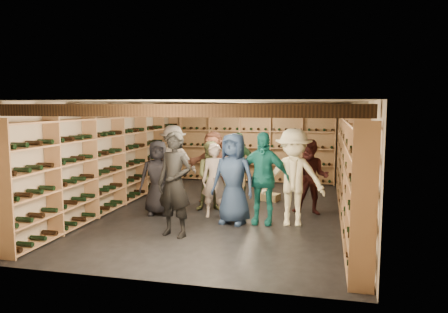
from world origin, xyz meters
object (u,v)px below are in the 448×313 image
Objects in this scene: person_7 at (215,180)px; person_9 at (173,161)px; person_6 at (233,179)px; person_2 at (212,176)px; person_4 at (262,178)px; person_10 at (238,166)px; crate_stack_right at (225,176)px; crate_loose at (269,197)px; crate_stack_left at (235,182)px; person_1 at (175,184)px; person_0 at (158,178)px; person_3 at (293,177)px; person_8 at (311,177)px; person_5 at (213,167)px.

person_9 reaches higher than person_7.
person_6 is at bearing -64.36° from person_9.
person_9 reaches higher than person_2.
person_4 reaches higher than person_10.
crate_stack_right is 3.69m from person_6.
person_10 reaches higher than person_7.
crate_stack_left is at bearing 180.00° from crate_loose.
person_9 is (-1.22, 3.30, -0.03)m from person_1.
crate_stack_right is 0.43× the size of person_0.
crate_stack_left is 2.68m from person_3.
person_10 is (-0.78, 0.00, 0.75)m from crate_loose.
crate_loose is at bearing 0.00° from crate_stack_left.
person_3 is at bearing -21.62° from person_7.
person_0 is 1.24m from person_7.
person_8 reaches higher than person_2.
crate_stack_left reaches higher than crate_loose.
crate_loose is 0.28× the size of person_9.
person_6 is 0.64m from person_7.
person_6 is at bearing -52.36° from person_5.
crate_stack_left is 2.33m from person_0.
person_2 is (-1.09, -1.31, 0.68)m from crate_loose.
person_3 is (2.13, -3.38, 0.60)m from crate_stack_right.
person_2 is at bearing 97.87° from person_7.
person_6 reaches higher than crate_stack_right.
person_3 is at bearing -97.91° from person_8.
person_1 is at bearing -116.93° from person_6.
crate_stack_left is 0.53× the size of person_8.
crate_stack_right is 0.37× the size of person_9.
person_10 reaches higher than person_0.
person_3 reaches higher than person_6.
crate_stack_left is at bearing -67.10° from crate_stack_right.
person_8 is (1.04, -1.15, 0.72)m from crate_loose.
person_5 is 1.31m from person_9.
person_5 is at bearing 174.35° from person_8.
person_2 is (0.31, -2.60, 0.43)m from crate_stack_right.
person_10 is at bearing 97.30° from person_1.
person_5 is at bearing -129.56° from crate_stack_left.
crate_stack_left is 0.55× the size of person_2.
crate_stack_left is at bearing 98.57° from person_1.
person_2 is 1.99m from person_3.
person_5 reaches higher than person_2.
crate_stack_left is at bearing 64.71° from person_2.
person_2 is 0.89× the size of person_5.
person_3 is 1.17m from person_6.
person_3 is (2.00, 1.21, 0.00)m from person_1.
person_7 reaches higher than crate_stack_right.
person_1 reaches higher than person_5.
person_8 is (0.90, 0.96, -0.10)m from person_4.
person_0 is 0.88× the size of person_9.
person_1 reaches higher than person_9.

